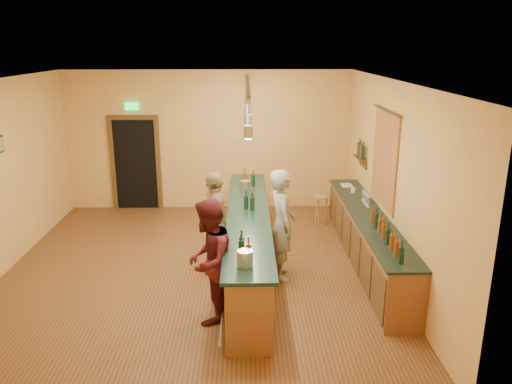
{
  "coord_description": "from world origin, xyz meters",
  "views": [
    {
      "loc": [
        0.87,
        -7.86,
        3.76
      ],
      "look_at": [
        1.03,
        0.2,
        1.35
      ],
      "focal_mm": 35.0,
      "sensor_mm": 36.0,
      "label": 1
    }
  ],
  "objects_px": {
    "customer_b": "(216,222)",
    "bar_stool": "(321,203)",
    "tasting_bar": "(248,237)",
    "bartender": "(282,225)",
    "back_counter": "(367,239)",
    "customer_a": "(209,261)"
  },
  "relations": [
    {
      "from": "tasting_bar",
      "to": "customer_b",
      "type": "bearing_deg",
      "value": 176.53
    },
    {
      "from": "back_counter",
      "to": "tasting_bar",
      "type": "xyz_separation_m",
      "value": [
        -2.08,
        -0.18,
        0.12
      ]
    },
    {
      "from": "back_counter",
      "to": "bar_stool",
      "type": "distance_m",
      "value": 2.09
    },
    {
      "from": "customer_a",
      "to": "bar_stool",
      "type": "height_order",
      "value": "customer_a"
    },
    {
      "from": "tasting_bar",
      "to": "bar_stool",
      "type": "bearing_deg",
      "value": 54.84
    },
    {
      "from": "customer_a",
      "to": "customer_b",
      "type": "distance_m",
      "value": 1.58
    },
    {
      "from": "customer_b",
      "to": "bar_stool",
      "type": "distance_m",
      "value": 3.04
    },
    {
      "from": "customer_a",
      "to": "bar_stool",
      "type": "bearing_deg",
      "value": 164.23
    },
    {
      "from": "customer_a",
      "to": "customer_b",
      "type": "height_order",
      "value": "customer_a"
    },
    {
      "from": "customer_a",
      "to": "bar_stool",
      "type": "relative_size",
      "value": 2.73
    },
    {
      "from": "bar_stool",
      "to": "bartender",
      "type": "bearing_deg",
      "value": -112.26
    },
    {
      "from": "bartender",
      "to": "bar_stool",
      "type": "relative_size",
      "value": 2.86
    },
    {
      "from": "tasting_bar",
      "to": "bartender",
      "type": "bearing_deg",
      "value": -23.48
    },
    {
      "from": "customer_a",
      "to": "bar_stool",
      "type": "xyz_separation_m",
      "value": [
        2.1,
        3.75,
        -0.38
      ]
    },
    {
      "from": "bartender",
      "to": "customer_b",
      "type": "relative_size",
      "value": 1.06
    },
    {
      "from": "customer_a",
      "to": "customer_b",
      "type": "bearing_deg",
      "value": -166.52
    },
    {
      "from": "customer_b",
      "to": "bar_stool",
      "type": "xyz_separation_m",
      "value": [
        2.1,
        2.17,
        -0.37
      ]
    },
    {
      "from": "back_counter",
      "to": "customer_a",
      "type": "height_order",
      "value": "customer_a"
    },
    {
      "from": "bartender",
      "to": "customer_b",
      "type": "xyz_separation_m",
      "value": [
        -1.1,
        0.27,
        -0.05
      ]
    },
    {
      "from": "tasting_bar",
      "to": "customer_b",
      "type": "distance_m",
      "value": 0.61
    },
    {
      "from": "back_counter",
      "to": "customer_a",
      "type": "distance_m",
      "value": 3.17
    },
    {
      "from": "back_counter",
      "to": "customer_a",
      "type": "xyz_separation_m",
      "value": [
        -2.62,
        -1.73,
        0.4
      ]
    }
  ]
}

